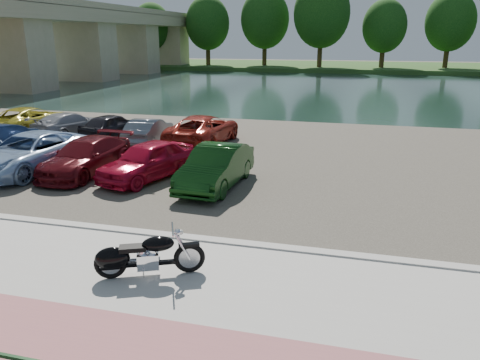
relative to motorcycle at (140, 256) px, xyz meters
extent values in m
plane|color=#595447|center=(0.58, 0.12, -0.56)|extent=(200.00, 200.00, 0.00)
cube|color=#B2AEA8|center=(0.58, -0.88, -0.51)|extent=(60.00, 6.00, 0.10)
cube|color=#9F5A60|center=(0.58, -2.38, -0.46)|extent=(60.00, 2.00, 0.01)
cube|color=#B2AEA8|center=(0.58, 2.12, -0.49)|extent=(60.00, 0.30, 0.14)
cube|color=#403C33|center=(0.58, 11.12, -0.54)|extent=(60.00, 18.00, 0.04)
cube|color=#192E29|center=(0.58, 40.12, -0.56)|extent=(120.00, 40.00, 0.00)
cube|color=#244C1B|center=(0.58, 72.12, -0.26)|extent=(120.00, 24.00, 0.60)
cube|color=tan|center=(-27.42, 40.12, 6.64)|extent=(7.00, 56.00, 1.40)
cube|color=tan|center=(-27.42, 40.12, 7.64)|extent=(7.00, 56.00, 0.70)
cube|color=tan|center=(-27.42, 30.12, 3.04)|extent=(6.00, 4.00, 7.20)
cube|color=tan|center=(-27.42, 42.12, 3.04)|extent=(6.00, 4.00, 7.20)
cube|color=tan|center=(-27.42, 54.12, 3.04)|extent=(6.00, 4.00, 7.20)
cube|color=tan|center=(-27.42, 66.12, 3.04)|extent=(6.00, 4.00, 7.20)
cylinder|color=#392A14|center=(-29.42, 64.72, 2.29)|extent=(0.70, 0.70, 4.50)
ellipsoid|color=#0E330E|center=(-29.42, 64.72, 5.89)|extent=(6.30, 6.30, 7.56)
cylinder|color=#392A14|center=(-20.42, 66.12, 2.51)|extent=(0.70, 0.70, 4.95)
ellipsoid|color=#0E330E|center=(-20.42, 66.12, 6.47)|extent=(6.93, 6.93, 8.32)
cylinder|color=#392A14|center=(-11.42, 67.52, 2.74)|extent=(0.70, 0.70, 5.40)
ellipsoid|color=#0E330E|center=(-11.42, 67.52, 7.06)|extent=(7.56, 7.56, 9.07)
cylinder|color=#392A14|center=(-2.42, 64.72, 2.96)|extent=(0.70, 0.70, 5.85)
ellipsoid|color=#0E330E|center=(-2.42, 64.72, 7.64)|extent=(8.19, 8.19, 9.83)
cylinder|color=#392A14|center=(6.58, 66.12, 2.29)|extent=(0.70, 0.70, 4.50)
ellipsoid|color=#0E330E|center=(6.58, 66.12, 5.89)|extent=(6.30, 6.30, 7.56)
cylinder|color=#392A14|center=(15.58, 67.52, 2.51)|extent=(0.70, 0.70, 4.95)
ellipsoid|color=#0E330E|center=(15.58, 67.52, 6.47)|extent=(6.93, 6.93, 8.32)
torus|color=black|center=(0.95, 0.42, -0.12)|extent=(0.67, 0.39, 0.68)
torus|color=black|center=(-0.55, -0.25, -0.12)|extent=(0.67, 0.39, 0.68)
cylinder|color=#B2B2B7|center=(0.95, 0.42, -0.12)|extent=(0.44, 0.24, 0.46)
cylinder|color=#B2B2B7|center=(-0.55, -0.25, -0.12)|extent=(0.44, 0.24, 0.46)
cylinder|color=silver|center=(0.87, 0.28, 0.18)|extent=(0.32, 0.18, 0.63)
cylinder|color=silver|center=(0.79, 0.46, 0.18)|extent=(0.32, 0.18, 0.63)
cylinder|color=silver|center=(0.65, 0.29, 0.57)|extent=(0.34, 0.70, 0.04)
sphere|color=silver|center=(0.74, 0.33, 0.49)|extent=(0.21, 0.21, 0.16)
sphere|color=silver|center=(0.81, 0.36, 0.49)|extent=(0.15, 0.15, 0.11)
cube|color=black|center=(0.95, 0.42, 0.19)|extent=(0.47, 0.31, 0.06)
cube|color=black|center=(0.20, 0.08, -0.18)|extent=(1.13, 0.58, 0.08)
cube|color=silver|center=(0.16, 0.06, -0.11)|extent=(0.54, 0.48, 0.34)
cylinder|color=silver|center=(0.25, 0.11, 0.09)|extent=(0.30, 0.26, 0.27)
cylinder|color=silver|center=(0.07, 0.02, 0.09)|extent=(0.30, 0.26, 0.27)
ellipsoid|color=black|center=(0.37, 0.16, 0.26)|extent=(0.77, 0.61, 0.32)
cube|color=black|center=(-0.12, -0.06, 0.20)|extent=(0.62, 0.48, 0.10)
ellipsoid|color=black|center=(-0.50, -0.23, 0.00)|extent=(0.80, 0.61, 0.50)
cube|color=black|center=(-0.55, -0.25, -0.07)|extent=(0.44, 0.33, 0.30)
cylinder|color=silver|center=(-0.18, 0.09, -0.24)|extent=(1.04, 0.53, 0.09)
cylinder|color=silver|center=(-0.18, 0.09, -0.16)|extent=(1.04, 0.53, 0.09)
cylinder|color=#B2B2B7|center=(0.14, -0.14, -0.33)|extent=(0.08, 0.14, 0.22)
imported|color=#95B2D9|center=(-7.78, 6.56, 0.21)|extent=(2.99, 5.47, 1.45)
imported|color=#500B11|center=(-5.56, 6.84, 0.13)|extent=(2.05, 4.58, 1.30)
imported|color=#A40A26|center=(-3.03, 6.78, 0.17)|extent=(2.81, 4.35, 1.38)
imported|color=#0E350F|center=(-0.37, 6.55, 0.18)|extent=(1.72, 4.33, 1.40)
imported|color=gold|center=(-12.89, 13.07, 0.17)|extent=(2.34, 5.00, 1.39)
imported|color=#94969C|center=(-10.29, 12.84, 0.09)|extent=(2.55, 4.50, 1.23)
imported|color=black|center=(-7.90, 12.92, 0.11)|extent=(2.23, 3.92, 1.26)
imported|color=slate|center=(-5.52, 12.14, 0.10)|extent=(1.57, 3.83, 1.24)
imported|color=maroon|center=(-2.98, 12.82, 0.18)|extent=(2.60, 5.15, 1.40)
camera|label=1|loc=(4.31, -8.12, 4.43)|focal=35.00mm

